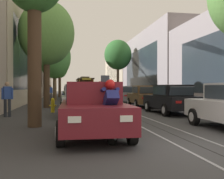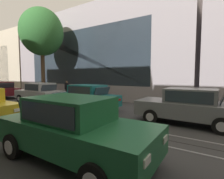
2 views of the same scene
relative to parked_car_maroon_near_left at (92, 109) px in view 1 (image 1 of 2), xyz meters
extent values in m
plane|color=#38383A|center=(2.44, 22.79, -0.80)|extent=(160.00, 160.00, 0.00)
cube|color=gray|center=(1.91, 27.02, -0.79)|extent=(0.08, 70.24, 0.01)
cube|color=gray|center=(2.97, 27.02, -0.79)|extent=(0.08, 70.24, 0.01)
cube|color=black|center=(2.44, 27.02, -0.80)|extent=(0.03, 70.24, 0.01)
cube|color=#2D3842|center=(-4.14, 14.57, 3.03)|extent=(0.04, 8.71, 5.11)
cube|color=gray|center=(-7.10, 27.02, 4.15)|extent=(5.96, 12.15, 9.90)
cube|color=#2D3842|center=(-4.14, 27.02, 3.66)|extent=(0.04, 8.71, 5.94)
cube|color=gray|center=(-6.54, 39.47, 3.43)|extent=(4.84, 12.15, 8.46)
cube|color=#2D3842|center=(-4.14, 39.47, 3.01)|extent=(0.04, 8.71, 5.07)
cube|color=beige|center=(-6.41, 51.91, 3.49)|extent=(4.58, 12.15, 8.59)
cube|color=#2D3842|center=(-4.14, 51.91, 3.06)|extent=(0.04, 8.71, 5.15)
cube|color=gray|center=(11.50, 27.02, 3.59)|extent=(4.98, 20.45, 8.79)
cube|color=#2D3842|center=(9.03, 27.02, 3.15)|extent=(0.04, 14.52, 5.27)
cube|color=#BCAD93|center=(11.25, 47.76, 3.48)|extent=(4.48, 20.45, 8.57)
cube|color=#2D3842|center=(9.03, 47.76, 3.06)|extent=(0.04, 14.52, 5.14)
cube|color=maroon|center=(0.00, -0.04, -0.15)|extent=(1.87, 4.33, 0.66)
cube|color=maroon|center=(0.00, 0.11, 0.48)|extent=(1.51, 2.09, 0.60)
cube|color=#2D3842|center=(-0.01, -0.73, 0.46)|extent=(1.34, 0.24, 0.47)
cube|color=#2D3842|center=(0.02, 1.29, 0.46)|extent=(1.30, 0.22, 0.45)
cube|color=#2D3842|center=(0.75, 0.10, 0.48)|extent=(0.06, 1.81, 0.47)
cube|color=#2D3842|center=(-0.75, 0.12, 0.48)|extent=(0.06, 1.81, 0.47)
cube|color=white|center=(0.52, -2.21, -0.05)|extent=(0.28, 0.04, 0.14)
cube|color=#B21414|center=(0.59, 2.11, -0.05)|extent=(0.28, 0.04, 0.12)
cube|color=white|center=(-0.60, -2.19, -0.05)|extent=(0.28, 0.04, 0.14)
cube|color=#B21414|center=(-0.52, 2.13, -0.05)|extent=(0.28, 0.04, 0.12)
cylinder|color=black|center=(0.86, -1.39, -0.48)|extent=(0.21, 0.64, 0.64)
cylinder|color=silver|center=(0.97, -1.39, -0.48)|extent=(0.03, 0.35, 0.35)
cylinder|color=black|center=(-0.90, -1.36, -0.48)|extent=(0.21, 0.64, 0.64)
cylinder|color=silver|center=(-1.01, -1.36, -0.48)|extent=(0.03, 0.35, 0.35)
cylinder|color=black|center=(0.90, 1.28, -0.48)|extent=(0.21, 0.64, 0.64)
cylinder|color=silver|center=(1.01, 1.28, -0.48)|extent=(0.03, 0.35, 0.35)
cylinder|color=black|center=(-0.86, 1.31, -0.48)|extent=(0.21, 0.64, 0.64)
cylinder|color=silver|center=(-0.97, 1.31, -0.48)|extent=(0.03, 0.35, 0.35)
cube|color=#B7B7BC|center=(-0.08, 5.93, -0.15)|extent=(1.88, 4.33, 0.66)
cube|color=#B7B7BC|center=(-0.08, 6.08, 0.48)|extent=(1.51, 2.09, 0.60)
cube|color=#2D3842|center=(-0.07, 5.24, 0.46)|extent=(1.34, 0.24, 0.47)
cube|color=#2D3842|center=(-0.11, 7.26, 0.46)|extent=(1.30, 0.22, 0.45)
cube|color=#2D3842|center=(0.66, 6.09, 0.48)|extent=(0.06, 1.81, 0.47)
cube|color=#2D3842|center=(-0.83, 6.07, 0.48)|extent=(0.06, 1.81, 0.47)
cube|color=white|center=(0.51, 3.78, -0.05)|extent=(0.28, 0.04, 0.14)
cube|color=#B21414|center=(0.44, 8.10, -0.05)|extent=(0.28, 0.04, 0.12)
cube|color=white|center=(-0.60, 3.76, -0.05)|extent=(0.28, 0.04, 0.14)
cube|color=#B21414|center=(-0.68, 8.08, -0.05)|extent=(0.28, 0.04, 0.12)
cylinder|color=black|center=(0.82, 4.61, -0.48)|extent=(0.21, 0.64, 0.64)
cylinder|color=silver|center=(0.93, 4.61, -0.48)|extent=(0.03, 0.35, 0.35)
cylinder|color=black|center=(-0.94, 4.58, -0.48)|extent=(0.21, 0.64, 0.64)
cylinder|color=silver|center=(-1.05, 4.58, -0.48)|extent=(0.03, 0.35, 0.35)
cylinder|color=black|center=(0.77, 7.28, -0.48)|extent=(0.21, 0.64, 0.64)
cylinder|color=silver|center=(0.88, 7.28, -0.48)|extent=(0.03, 0.35, 0.35)
cylinder|color=black|center=(-0.99, 7.25, -0.48)|extent=(0.21, 0.64, 0.64)
cylinder|color=silver|center=(-1.10, 7.24, -0.48)|extent=(0.03, 0.35, 0.35)
cube|color=#19234C|center=(0.01, 12.29, -0.15)|extent=(1.98, 4.37, 0.66)
cube|color=#19234C|center=(0.01, 12.43, 0.48)|extent=(1.56, 2.12, 0.60)
cube|color=#2D3842|center=(-0.02, 11.60, 0.46)|extent=(1.34, 0.28, 0.47)
cube|color=#2D3842|center=(0.06, 13.62, 0.46)|extent=(1.30, 0.25, 0.45)
cube|color=#2D3842|center=(0.76, 12.40, 0.48)|extent=(0.11, 1.81, 0.47)
cube|color=#2D3842|center=(-0.73, 12.47, 0.48)|extent=(0.11, 1.81, 0.47)
cube|color=white|center=(0.47, 10.10, -0.05)|extent=(0.28, 0.05, 0.14)
cube|color=#B21414|center=(0.65, 14.42, -0.05)|extent=(0.28, 0.05, 0.12)
cube|color=white|center=(-0.64, 10.15, -0.05)|extent=(0.28, 0.05, 0.14)
cube|color=#B21414|center=(-0.46, 14.47, -0.05)|extent=(0.28, 0.05, 0.12)
cylinder|color=black|center=(0.83, 10.92, -0.48)|extent=(0.23, 0.65, 0.64)
cylinder|color=silver|center=(0.94, 10.91, -0.48)|extent=(0.03, 0.35, 0.35)
cylinder|color=black|center=(-0.93, 10.99, -0.48)|extent=(0.23, 0.65, 0.64)
cylinder|color=silver|center=(-1.04, 10.99, -0.48)|extent=(0.03, 0.35, 0.35)
cylinder|color=black|center=(0.94, 13.58, -0.48)|extent=(0.23, 0.65, 0.64)
cylinder|color=silver|center=(1.05, 13.58, -0.48)|extent=(0.03, 0.35, 0.35)
cylinder|color=black|center=(-0.82, 13.65, -0.48)|extent=(0.23, 0.65, 0.64)
cylinder|color=silver|center=(-0.93, 13.66, -0.48)|extent=(0.03, 0.35, 0.35)
cube|color=#1E6038|center=(-0.07, 18.50, -0.15)|extent=(1.84, 4.32, 0.66)
cube|color=#1E6038|center=(-0.07, 18.65, 0.48)|extent=(1.49, 2.08, 0.60)
cube|color=#2D3842|center=(-0.07, 17.81, 0.46)|extent=(1.33, 0.23, 0.47)
cube|color=#2D3842|center=(-0.09, 19.83, 0.46)|extent=(1.30, 0.21, 0.45)
cube|color=#2D3842|center=(0.67, 18.66, 0.48)|extent=(0.05, 1.81, 0.47)
cube|color=#2D3842|center=(-0.82, 18.64, 0.48)|extent=(0.05, 1.81, 0.47)
cube|color=white|center=(0.50, 16.34, -0.05)|extent=(0.28, 0.04, 0.14)
cube|color=#B21414|center=(0.46, 20.66, -0.05)|extent=(0.28, 0.04, 0.12)
cube|color=white|center=(-0.61, 16.33, -0.05)|extent=(0.28, 0.04, 0.14)
cube|color=#B21414|center=(-0.65, 20.65, -0.05)|extent=(0.28, 0.04, 0.12)
cylinder|color=black|center=(0.82, 17.17, -0.48)|extent=(0.21, 0.64, 0.64)
cylinder|color=silver|center=(0.93, 17.18, -0.48)|extent=(0.02, 0.35, 0.35)
cylinder|color=black|center=(-0.94, 17.16, -0.48)|extent=(0.21, 0.64, 0.64)
cylinder|color=silver|center=(-1.05, 17.16, -0.48)|extent=(0.02, 0.35, 0.35)
cylinder|color=black|center=(0.79, 19.84, -0.48)|extent=(0.21, 0.64, 0.64)
cylinder|color=silver|center=(0.90, 19.84, -0.48)|extent=(0.02, 0.35, 0.35)
cylinder|color=black|center=(-0.97, 19.82, -0.48)|extent=(0.21, 0.64, 0.64)
cylinder|color=silver|center=(-1.08, 19.82, -0.48)|extent=(0.02, 0.35, 0.35)
cube|color=gold|center=(-0.12, 24.43, -0.15)|extent=(1.88, 4.33, 0.66)
cube|color=gold|center=(-0.12, 24.58, 0.48)|extent=(1.51, 2.09, 0.60)
cube|color=#2D3842|center=(-0.11, 23.74, 0.46)|extent=(1.34, 0.25, 0.47)
cube|color=#2D3842|center=(-0.14, 25.76, 0.46)|extent=(1.30, 0.22, 0.45)
cube|color=#2D3842|center=(0.63, 24.59, 0.48)|extent=(0.06, 1.81, 0.47)
cube|color=#2D3842|center=(-0.87, 24.57, 0.48)|extent=(0.06, 1.81, 0.47)
cube|color=white|center=(0.48, 22.28, -0.05)|extent=(0.28, 0.05, 0.14)
cube|color=#B21414|center=(0.40, 26.60, -0.05)|extent=(0.28, 0.05, 0.12)
cube|color=white|center=(-0.64, 22.26, -0.05)|extent=(0.28, 0.05, 0.14)
cube|color=#B21414|center=(-0.71, 26.58, -0.05)|extent=(0.28, 0.05, 0.12)
cylinder|color=black|center=(0.79, 23.11, -0.48)|extent=(0.21, 0.64, 0.64)
cylinder|color=silver|center=(0.90, 23.11, -0.48)|extent=(0.03, 0.35, 0.35)
cylinder|color=black|center=(-0.97, 23.08, -0.48)|extent=(0.21, 0.64, 0.64)
cylinder|color=silver|center=(-1.08, 23.08, -0.48)|extent=(0.03, 0.35, 0.35)
cylinder|color=black|center=(0.74, 25.78, -0.48)|extent=(0.21, 0.64, 0.64)
cylinder|color=silver|center=(0.85, 25.78, -0.48)|extent=(0.03, 0.35, 0.35)
cylinder|color=black|center=(-1.02, 25.75, -0.48)|extent=(0.21, 0.64, 0.64)
cylinder|color=silver|center=(-1.13, 25.74, -0.48)|extent=(0.03, 0.35, 0.35)
cube|color=#19234C|center=(-0.24, 30.71, -0.15)|extent=(1.90, 4.34, 0.66)
cube|color=#19234C|center=(-0.24, 30.86, 0.48)|extent=(1.52, 2.10, 0.60)
cube|color=#2D3842|center=(-0.26, 30.03, 0.46)|extent=(1.34, 0.25, 0.47)
cube|color=#2D3842|center=(-0.21, 32.05, 0.46)|extent=(1.30, 0.23, 0.45)
cube|color=#2D3842|center=(0.51, 30.85, 0.48)|extent=(0.07, 1.81, 0.47)
cube|color=#2D3842|center=(-0.99, 30.88, 0.48)|extent=(0.07, 1.81, 0.47)
cube|color=white|center=(0.27, 28.54, -0.05)|extent=(0.28, 0.05, 0.14)
cube|color=#B21414|center=(0.37, 32.86, -0.05)|extent=(0.28, 0.05, 0.12)
cube|color=white|center=(-0.85, 28.57, -0.05)|extent=(0.28, 0.05, 0.14)
cube|color=#B21414|center=(-0.75, 32.89, -0.05)|extent=(0.28, 0.05, 0.12)
cylinder|color=black|center=(0.61, 29.36, -0.48)|extent=(0.21, 0.64, 0.64)
cylinder|color=silver|center=(0.72, 29.36, -0.48)|extent=(0.03, 0.35, 0.35)
cylinder|color=black|center=(-1.15, 29.40, -0.48)|extent=(0.21, 0.64, 0.64)
cylinder|color=silver|center=(-1.26, 29.41, -0.48)|extent=(0.03, 0.35, 0.35)
cylinder|color=black|center=(0.67, 32.03, -0.48)|extent=(0.21, 0.64, 0.64)
cylinder|color=silver|center=(0.78, 32.02, -0.48)|extent=(0.03, 0.35, 0.35)
cylinder|color=black|center=(-1.09, 32.07, -0.48)|extent=(0.21, 0.64, 0.64)
cylinder|color=silver|center=(-1.20, 32.07, -0.48)|extent=(0.03, 0.35, 0.35)
cube|color=#B7B7BC|center=(-0.02, 37.11, -0.15)|extent=(1.93, 4.35, 0.66)
cube|color=#B7B7BC|center=(-0.02, 37.26, 0.48)|extent=(1.54, 2.11, 0.60)
cube|color=#2D3842|center=(-0.05, 36.42, 0.46)|extent=(1.34, 0.26, 0.47)
cube|color=#2D3842|center=(0.02, 38.44, 0.46)|extent=(1.30, 0.24, 0.45)
cube|color=#2D3842|center=(0.73, 37.23, 0.48)|extent=(0.08, 1.81, 0.47)
cube|color=#2D3842|center=(-0.77, 37.28, 0.48)|extent=(0.08, 1.81, 0.47)
cube|color=white|center=(0.47, 34.93, -0.05)|extent=(0.28, 0.05, 0.14)
cube|color=#B21414|center=(0.60, 39.25, -0.05)|extent=(0.28, 0.05, 0.12)
cube|color=white|center=(-0.65, 34.96, -0.05)|extent=(0.28, 0.05, 0.14)
cube|color=#B21414|center=(-0.52, 39.28, -0.05)|extent=(0.28, 0.05, 0.12)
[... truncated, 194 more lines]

